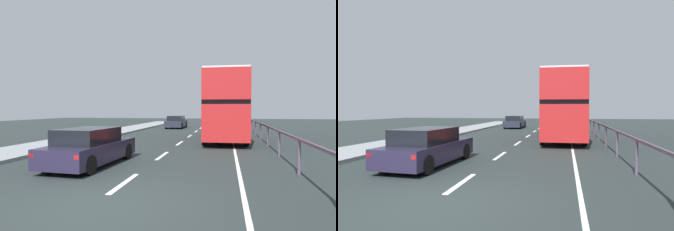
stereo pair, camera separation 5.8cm
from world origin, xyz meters
The scene contains 6 objects.
ground_plane centered at (0.00, 0.00, -0.05)m, with size 73.12×120.00×0.10m, color #242D2C.
lane_paint_markings centered at (2.01, 8.10, 0.00)m, with size 3.34×46.00×0.01m.
bridge_side_railing centered at (5.03, 9.00, 0.93)m, with size 0.10×42.00×1.16m.
double_decker_bus_red centered at (2.58, 14.59, 2.32)m, with size 2.89×11.00×4.33m.
hatchback_car_near centered at (-2.13, 3.94, 0.66)m, with size 1.97×4.55×1.38m.
sedan_car_ahead centered at (-2.67, 25.63, 0.66)m, with size 1.88×4.56×1.37m.
Camera 1 is at (2.80, -5.87, 2.06)m, focal length 30.77 mm.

